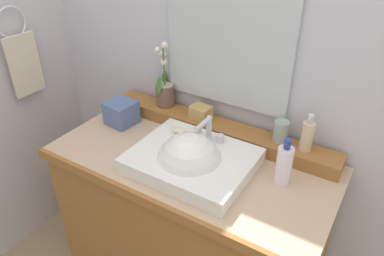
{
  "coord_description": "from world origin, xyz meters",
  "views": [
    {
      "loc": [
        0.66,
        -1.05,
        1.74
      ],
      "look_at": [
        0.01,
        -0.01,
        0.99
      ],
      "focal_mm": 33.79,
      "sensor_mm": 36.0,
      "label": 1
    }
  ],
  "objects": [
    {
      "name": "potted_plant",
      "position": [
        -0.31,
        0.25,
        0.97
      ],
      "size": [
        0.09,
        0.12,
        0.33
      ],
      "color": "brown",
      "rests_on": "back_ledge"
    },
    {
      "name": "soap_dispenser",
      "position": [
        0.41,
        0.23,
        0.95
      ],
      "size": [
        0.05,
        0.05,
        0.16
      ],
      "color": "beige",
      "rests_on": "back_ledge"
    },
    {
      "name": "lotion_bottle",
      "position": [
        0.38,
        0.05,
        0.91
      ],
      "size": [
        0.06,
        0.06,
        0.2
      ],
      "color": "white",
      "rests_on": "vanity_cabinet"
    },
    {
      "name": "trinket_box",
      "position": [
        -0.08,
        0.22,
        0.92
      ],
      "size": [
        0.1,
        0.08,
        0.06
      ],
      "primitive_type": "cube",
      "rotation": [
        0.0,
        0.0,
        -0.11
      ],
      "color": "tan",
      "rests_on": "back_ledge"
    },
    {
      "name": "vanity_cabinet",
      "position": [
        0.0,
        -0.0,
        0.41
      ],
      "size": [
        1.21,
        0.6,
        0.83
      ],
      "color": "#9A612E",
      "rests_on": "ground"
    },
    {
      "name": "hand_towel",
      "position": [
        -0.98,
        -0.03,
        1.05
      ],
      "size": [
        0.02,
        0.17,
        0.31
      ],
      "primitive_type": "cube",
      "color": "beige"
    },
    {
      "name": "sink_basin",
      "position": [
        0.03,
        -0.06,
        0.85
      ],
      "size": [
        0.48,
        0.39,
        0.29
      ],
      "color": "white",
      "rests_on": "vanity_cabinet"
    },
    {
      "name": "towel_ring",
      "position": [
        -1.0,
        -0.03,
        1.26
      ],
      "size": [
        0.01,
        0.16,
        0.16
      ],
      "primitive_type": "torus",
      "rotation": [
        0.0,
        1.57,
        0.0
      ],
      "color": "silver"
    },
    {
      "name": "soap_bar",
      "position": [
        -0.1,
        0.06,
        0.9
      ],
      "size": [
        0.07,
        0.04,
        0.02
      ],
      "primitive_type": "ellipsoid",
      "color": "beige",
      "rests_on": "sink_basin"
    },
    {
      "name": "tumbler_cup",
      "position": [
        0.3,
        0.24,
        0.93
      ],
      "size": [
        0.06,
        0.06,
        0.09
      ],
      "primitive_type": "cylinder",
      "color": "#93A299",
      "rests_on": "back_ledge"
    },
    {
      "name": "tissue_box",
      "position": [
        -0.45,
        0.07,
        0.88
      ],
      "size": [
        0.14,
        0.14,
        0.11
      ],
      "primitive_type": "cube",
      "rotation": [
        0.0,
        0.0,
        -0.1
      ],
      "color": "#51689B",
      "rests_on": "vanity_cabinet"
    },
    {
      "name": "wall_back",
      "position": [
        0.0,
        0.4,
        1.36
      ],
      "size": [
        2.86,
        0.2,
        2.71
      ],
      "primitive_type": "cube",
      "color": "silver",
      "rests_on": "ground"
    },
    {
      "name": "back_ledge",
      "position": [
        0.0,
        0.22,
        0.85
      ],
      "size": [
        1.14,
        0.12,
        0.06
      ],
      "primitive_type": "cube",
      "color": "#9A612E",
      "rests_on": "vanity_cabinet"
    },
    {
      "name": "mirror",
      "position": [
        0.0,
        0.29,
        1.29
      ],
      "size": [
        0.59,
        0.02,
        0.65
      ],
      "primitive_type": "cube",
      "color": "silver"
    }
  ]
}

